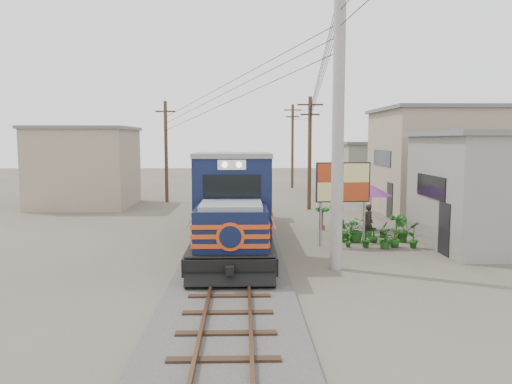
{
  "coord_description": "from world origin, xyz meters",
  "views": [
    {
      "loc": [
        0.39,
        -16.93,
        4.36
      ],
      "look_at": [
        0.9,
        3.59,
        2.2
      ],
      "focal_mm": 35.0,
      "sensor_mm": 36.0,
      "label": 1
    }
  ],
  "objects_px": {
    "locomotive": "(235,203)",
    "billboard": "(343,185)",
    "market_umbrella": "(371,190)",
    "vendor": "(368,222)"
  },
  "relations": [
    {
      "from": "billboard",
      "to": "market_umbrella",
      "type": "relative_size",
      "value": 1.31
    },
    {
      "from": "locomotive",
      "to": "vendor",
      "type": "xyz_separation_m",
      "value": [
        5.82,
        0.19,
        -0.87
      ]
    },
    {
      "from": "locomotive",
      "to": "billboard",
      "type": "relative_size",
      "value": 4.37
    },
    {
      "from": "locomotive",
      "to": "vendor",
      "type": "height_order",
      "value": "locomotive"
    },
    {
      "from": "billboard",
      "to": "vendor",
      "type": "distance_m",
      "value": 2.64
    },
    {
      "from": "locomotive",
      "to": "billboard",
      "type": "bearing_deg",
      "value": -15.09
    },
    {
      "from": "billboard",
      "to": "market_umbrella",
      "type": "height_order",
      "value": "billboard"
    },
    {
      "from": "market_umbrella",
      "to": "billboard",
      "type": "bearing_deg",
      "value": -120.52
    },
    {
      "from": "locomotive",
      "to": "vendor",
      "type": "distance_m",
      "value": 5.89
    },
    {
      "from": "locomotive",
      "to": "market_umbrella",
      "type": "height_order",
      "value": "locomotive"
    }
  ]
}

